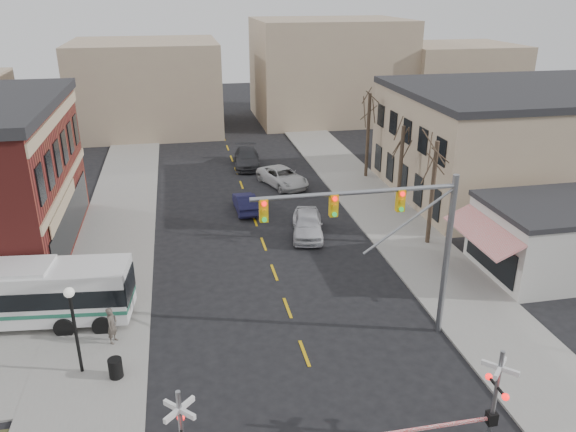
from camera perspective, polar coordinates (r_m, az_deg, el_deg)
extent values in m
plane|color=black|center=(24.91, 2.75, -16.44)|extent=(160.00, 160.00, 0.00)
cube|color=gray|center=(42.05, -16.70, -0.35)|extent=(5.00, 60.00, 0.12)
cube|color=gray|center=(44.21, 8.52, 1.49)|extent=(5.00, 60.00, 0.12)
cube|color=tan|center=(37.26, -21.61, 3.07)|extent=(0.10, 15.00, 0.50)
cube|color=tan|center=(36.23, -22.53, 9.19)|extent=(0.10, 15.00, 0.70)
cube|color=black|center=(38.09, -21.09, -0.48)|extent=(0.08, 13.00, 2.60)
cube|color=tan|center=(48.63, 22.92, 6.76)|extent=(20.00, 15.00, 8.00)
cube|color=#262628|center=(47.80, 23.69, 11.66)|extent=(20.30, 15.30, 0.50)
cube|color=beige|center=(35.89, 25.55, -2.25)|extent=(8.00, 6.00, 4.00)
cube|color=#262628|center=(35.13, 26.12, 0.95)|extent=(8.20, 6.20, 0.30)
cube|color=red|center=(32.93, 19.08, -1.46)|extent=(1.68, 6.00, 0.87)
cylinder|color=#382B21|center=(36.51, 14.43, 2.24)|extent=(0.28, 0.28, 6.75)
cylinder|color=#382B21|center=(41.88, 11.35, 4.76)|extent=(0.28, 0.28, 6.30)
cylinder|color=#382B21|center=(49.01, 8.11, 8.07)|extent=(0.28, 0.28, 7.20)
cube|color=silver|center=(30.73, -26.83, -7.05)|extent=(12.13, 3.85, 2.63)
cube|color=black|center=(30.65, -26.88, -6.76)|extent=(12.17, 3.89, 0.89)
cube|color=#22664D|center=(31.01, -26.63, -8.05)|extent=(12.17, 3.89, 0.20)
cylinder|color=black|center=(31.32, -26.43, -9.08)|extent=(1.27, 2.67, 0.99)
cylinder|color=gray|center=(26.95, 15.81, -4.05)|extent=(0.28, 0.28, 8.00)
cylinder|color=gray|center=(23.91, 6.91, 2.39)|extent=(9.07, 0.20, 0.20)
cube|color=gold|center=(24.77, 11.35, 1.58)|extent=(0.35, 0.30, 1.00)
cube|color=gold|center=(23.82, 4.65, 1.11)|extent=(0.35, 0.30, 1.00)
cube|color=gold|center=(23.21, -2.50, 0.59)|extent=(0.35, 0.30, 1.00)
cube|color=silver|center=(18.89, -10.97, -18.74)|extent=(1.00, 1.00, 0.18)
cube|color=silver|center=(18.89, -10.97, -18.74)|extent=(1.00, 1.00, 0.18)
sphere|color=#FF0C0C|center=(19.83, -10.83, -19.45)|extent=(0.26, 0.26, 0.26)
cylinder|color=gray|center=(22.25, 20.28, -16.95)|extent=(0.16, 0.16, 4.00)
cube|color=silver|center=(21.48, 20.75, -14.24)|extent=(1.00, 1.00, 0.18)
cube|color=silver|center=(21.48, 20.75, -14.24)|extent=(1.00, 1.00, 0.18)
sphere|color=#FF0C0C|center=(21.60, 21.22, -16.77)|extent=(0.26, 0.26, 0.26)
sphere|color=#FF0C0C|center=(22.31, 19.73, -15.12)|extent=(0.26, 0.26, 0.26)
cube|color=black|center=(22.81, 19.97, -18.72)|extent=(0.35, 0.35, 0.50)
cube|color=#FF0C0C|center=(21.75, 13.68, -20.21)|extent=(5.00, 0.10, 0.10)
cylinder|color=black|center=(25.74, -20.72, -11.19)|extent=(0.14, 0.14, 3.75)
sphere|color=silver|center=(24.73, -21.36, -7.25)|extent=(0.44, 0.44, 0.44)
cylinder|color=black|center=(25.75, -17.12, -14.54)|extent=(0.60, 0.60, 0.88)
imported|color=silver|center=(37.59, 1.99, -0.81)|extent=(2.92, 5.22, 1.68)
imported|color=#17173A|center=(41.83, -4.37, 1.37)|extent=(1.57, 4.17, 1.36)
imported|color=silver|center=(47.20, -0.55, 3.99)|extent=(4.20, 5.96, 1.51)
imported|color=#36363A|center=(52.53, -4.21, 5.90)|extent=(2.79, 5.75, 1.61)
imported|color=#534A42|center=(27.71, -17.44, -10.55)|extent=(0.66, 0.78, 1.81)
imported|color=#374160|center=(30.15, -18.89, -7.95)|extent=(1.09, 1.06, 1.77)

